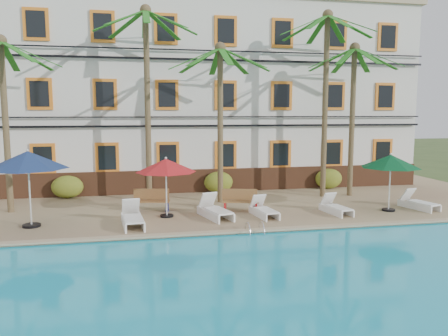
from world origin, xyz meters
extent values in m
plane|color=#384C23|center=(0.00, 0.00, 0.00)|extent=(100.00, 100.00, 0.00)
cube|color=tan|center=(0.00, 5.00, 0.12)|extent=(30.00, 12.00, 0.25)
cube|color=#1AA4C4|center=(0.00, -7.00, 0.10)|extent=(26.00, 12.00, 0.20)
cube|color=tan|center=(0.00, -0.90, 0.28)|extent=(30.00, 0.35, 0.06)
cube|color=silver|center=(0.00, 10.00, 5.25)|extent=(25.00, 6.00, 10.00)
cube|color=brown|center=(0.00, 6.94, 0.85)|extent=(25.00, 0.12, 1.20)
cube|color=tan|center=(0.00, 10.00, 10.35)|extent=(25.40, 6.40, 0.25)
cube|color=orange|center=(-7.50, 6.95, 2.15)|extent=(1.15, 0.10, 1.50)
cube|color=black|center=(-7.50, 6.90, 2.15)|extent=(0.85, 0.04, 1.20)
cube|color=orange|center=(-4.50, 6.95, 2.15)|extent=(1.15, 0.10, 1.50)
cube|color=black|center=(-4.50, 6.90, 2.15)|extent=(0.85, 0.04, 1.20)
cube|color=orange|center=(-1.50, 6.95, 2.15)|extent=(1.15, 0.10, 1.50)
cube|color=black|center=(-1.50, 6.90, 2.15)|extent=(0.85, 0.04, 1.20)
cube|color=orange|center=(1.50, 6.95, 2.15)|extent=(1.15, 0.10, 1.50)
cube|color=black|center=(1.50, 6.90, 2.15)|extent=(0.85, 0.04, 1.20)
cube|color=orange|center=(4.50, 6.95, 2.15)|extent=(1.15, 0.10, 1.50)
cube|color=black|center=(4.50, 6.90, 2.15)|extent=(0.85, 0.04, 1.20)
cube|color=orange|center=(7.50, 6.95, 2.15)|extent=(1.15, 0.10, 1.50)
cube|color=black|center=(7.50, 6.90, 2.15)|extent=(0.85, 0.04, 1.20)
cube|color=orange|center=(10.50, 6.95, 2.15)|extent=(1.15, 0.10, 1.50)
cube|color=black|center=(10.50, 6.90, 2.15)|extent=(0.85, 0.04, 1.20)
cube|color=orange|center=(-7.50, 6.95, 5.25)|extent=(1.15, 0.10, 1.50)
cube|color=black|center=(-7.50, 6.90, 5.25)|extent=(0.85, 0.04, 1.20)
cube|color=orange|center=(-4.50, 6.95, 5.25)|extent=(1.15, 0.10, 1.50)
cube|color=black|center=(-4.50, 6.90, 5.25)|extent=(0.85, 0.04, 1.20)
cube|color=orange|center=(-1.50, 6.95, 5.25)|extent=(1.15, 0.10, 1.50)
cube|color=black|center=(-1.50, 6.90, 5.25)|extent=(0.85, 0.04, 1.20)
cube|color=orange|center=(1.50, 6.95, 5.25)|extent=(1.15, 0.10, 1.50)
cube|color=black|center=(1.50, 6.90, 5.25)|extent=(0.85, 0.04, 1.20)
cube|color=orange|center=(4.50, 6.95, 5.25)|extent=(1.15, 0.10, 1.50)
cube|color=black|center=(4.50, 6.90, 5.25)|extent=(0.85, 0.04, 1.20)
cube|color=orange|center=(7.50, 6.95, 5.25)|extent=(1.15, 0.10, 1.50)
cube|color=black|center=(7.50, 6.90, 5.25)|extent=(0.85, 0.04, 1.20)
cube|color=orange|center=(10.50, 6.95, 5.25)|extent=(1.15, 0.10, 1.50)
cube|color=black|center=(10.50, 6.90, 5.25)|extent=(0.85, 0.04, 1.20)
cube|color=orange|center=(-7.50, 6.95, 8.45)|extent=(1.15, 0.10, 1.50)
cube|color=black|center=(-7.50, 6.90, 8.45)|extent=(0.85, 0.04, 1.20)
cube|color=orange|center=(-4.50, 6.95, 8.45)|extent=(1.15, 0.10, 1.50)
cube|color=black|center=(-4.50, 6.90, 8.45)|extent=(0.85, 0.04, 1.20)
cube|color=orange|center=(-1.50, 6.95, 8.45)|extent=(1.15, 0.10, 1.50)
cube|color=black|center=(-1.50, 6.90, 8.45)|extent=(0.85, 0.04, 1.20)
cube|color=orange|center=(1.50, 6.95, 8.45)|extent=(1.15, 0.10, 1.50)
cube|color=black|center=(1.50, 6.90, 8.45)|extent=(0.85, 0.04, 1.20)
cube|color=orange|center=(4.50, 6.95, 8.45)|extent=(1.15, 0.10, 1.50)
cube|color=black|center=(4.50, 6.90, 8.45)|extent=(0.85, 0.04, 1.20)
cube|color=orange|center=(7.50, 6.95, 8.45)|extent=(1.15, 0.10, 1.50)
cube|color=black|center=(7.50, 6.90, 8.45)|extent=(0.85, 0.04, 1.20)
cube|color=orange|center=(10.50, 6.95, 8.45)|extent=(1.15, 0.10, 1.50)
cube|color=black|center=(10.50, 6.90, 8.45)|extent=(0.85, 0.04, 1.20)
cube|color=black|center=(0.00, 6.80, 3.70)|extent=(25.00, 0.08, 0.10)
cube|color=black|center=(0.00, 6.80, 4.15)|extent=(25.00, 0.08, 0.06)
cube|color=black|center=(0.00, 6.80, 7.00)|extent=(25.00, 0.08, 0.10)
cube|color=black|center=(0.00, 6.80, 7.45)|extent=(25.00, 0.08, 0.06)
cylinder|color=brown|center=(-8.26, 3.96, 3.73)|extent=(0.26, 0.26, 6.97)
sphere|color=brown|center=(-8.26, 3.96, 7.22)|extent=(0.50, 0.50, 0.50)
cube|color=#1D6A19|center=(-8.26, 5.10, 6.73)|extent=(0.28, 2.31, 1.02)
cube|color=#1D6A19|center=(-7.45, 3.14, 6.73)|extent=(1.83, 1.83, 1.02)
cube|color=#1D6A19|center=(-7.11, 3.96, 6.73)|extent=(2.31, 0.28, 1.02)
cube|color=#1D6A19|center=(-7.45, 4.77, 6.73)|extent=(1.83, 1.83, 1.02)
cylinder|color=brown|center=(-2.51, 4.99, 4.56)|extent=(0.26, 0.26, 8.62)
sphere|color=brown|center=(-2.51, 4.99, 8.87)|extent=(0.50, 0.50, 0.50)
cube|color=#1D6A19|center=(-2.51, 6.14, 8.38)|extent=(0.28, 2.31, 1.02)
cube|color=#1D6A19|center=(-3.33, 5.80, 8.38)|extent=(1.83, 1.83, 1.02)
cube|color=#1D6A19|center=(-3.66, 4.99, 8.38)|extent=(2.31, 0.28, 1.02)
cube|color=#1D6A19|center=(-3.33, 4.18, 8.38)|extent=(1.83, 1.83, 1.02)
cube|color=#1D6A19|center=(-2.51, 3.84, 8.38)|extent=(0.28, 2.31, 1.02)
cube|color=#1D6A19|center=(-1.70, 4.18, 8.38)|extent=(1.83, 1.83, 1.02)
cube|color=#1D6A19|center=(-1.37, 4.99, 8.38)|extent=(2.31, 0.28, 1.02)
cube|color=#1D6A19|center=(-1.70, 5.80, 8.38)|extent=(1.83, 1.83, 1.02)
cylinder|color=brown|center=(0.70, 4.25, 3.74)|extent=(0.26, 0.26, 6.98)
sphere|color=brown|center=(0.70, 4.25, 7.23)|extent=(0.50, 0.50, 0.50)
cube|color=#1D6A19|center=(0.70, 5.40, 6.74)|extent=(0.28, 2.31, 1.02)
cube|color=#1D6A19|center=(-0.11, 5.06, 6.74)|extent=(1.83, 1.83, 1.02)
cube|color=#1D6A19|center=(-0.44, 4.25, 6.74)|extent=(2.31, 0.28, 1.02)
cube|color=#1D6A19|center=(-0.11, 3.44, 6.74)|extent=(1.83, 1.83, 1.02)
cube|color=#1D6A19|center=(0.70, 3.10, 6.74)|extent=(0.28, 2.31, 1.02)
cube|color=#1D6A19|center=(1.52, 3.44, 6.74)|extent=(1.83, 1.83, 1.02)
cube|color=#1D6A19|center=(1.85, 4.25, 6.74)|extent=(2.31, 0.28, 1.02)
cube|color=#1D6A19|center=(1.52, 5.06, 6.74)|extent=(1.83, 1.83, 1.02)
cylinder|color=brown|center=(5.94, 4.64, 4.60)|extent=(0.26, 0.26, 8.69)
sphere|color=brown|center=(5.94, 4.64, 8.94)|extent=(0.50, 0.50, 0.50)
cube|color=#1D6A19|center=(5.94, 5.79, 8.45)|extent=(0.28, 2.31, 1.02)
cube|color=#1D6A19|center=(5.13, 5.45, 8.45)|extent=(1.83, 1.83, 1.02)
cube|color=#1D6A19|center=(4.79, 4.64, 8.45)|extent=(2.31, 0.28, 1.02)
cube|color=#1D6A19|center=(5.13, 3.83, 8.45)|extent=(1.83, 1.83, 1.02)
cube|color=#1D6A19|center=(5.94, 3.49, 8.45)|extent=(0.28, 2.31, 1.02)
cube|color=#1D6A19|center=(6.75, 3.83, 8.45)|extent=(1.83, 1.83, 1.02)
cube|color=#1D6A19|center=(7.09, 4.64, 8.45)|extent=(2.31, 0.28, 1.02)
cube|color=#1D6A19|center=(6.75, 5.45, 8.45)|extent=(1.83, 1.83, 1.02)
cylinder|color=brown|center=(7.36, 4.60, 3.86)|extent=(0.26, 0.26, 7.22)
sphere|color=brown|center=(7.36, 4.60, 7.47)|extent=(0.50, 0.50, 0.50)
cube|color=#1D6A19|center=(7.36, 5.75, 6.97)|extent=(0.28, 2.31, 1.02)
cube|color=#1D6A19|center=(6.55, 5.41, 6.97)|extent=(1.83, 1.83, 1.02)
cube|color=#1D6A19|center=(6.21, 4.60, 6.97)|extent=(2.31, 0.28, 1.02)
cube|color=#1D6A19|center=(6.55, 3.79, 6.97)|extent=(1.83, 1.83, 1.02)
cube|color=#1D6A19|center=(7.36, 3.45, 6.97)|extent=(0.28, 2.31, 1.02)
cube|color=#1D6A19|center=(8.17, 3.79, 6.97)|extent=(1.83, 1.83, 1.02)
cube|color=#1D6A19|center=(8.51, 4.60, 6.97)|extent=(2.31, 0.28, 1.02)
cube|color=#1D6A19|center=(8.17, 5.41, 6.97)|extent=(1.83, 1.83, 1.02)
ellipsoid|color=#1E5919|center=(-6.39, 6.60, 0.80)|extent=(1.50, 0.90, 1.10)
ellipsoid|color=#1E5919|center=(1.05, 6.60, 0.80)|extent=(1.50, 0.90, 1.10)
ellipsoid|color=#1E5919|center=(7.15, 6.60, 0.80)|extent=(1.50, 0.90, 1.10)
cylinder|color=black|center=(-6.86, 1.26, 0.30)|extent=(0.64, 0.64, 0.09)
cylinder|color=silver|center=(-6.86, 1.26, 1.62)|extent=(0.06, 0.06, 2.74)
cone|color=navy|center=(-6.86, 1.26, 2.70)|extent=(2.85, 2.85, 0.63)
sphere|color=silver|center=(-6.86, 1.26, 3.04)|extent=(0.10, 0.10, 0.10)
cylinder|color=black|center=(-1.93, 1.84, 0.29)|extent=(0.54, 0.54, 0.08)
cylinder|color=silver|center=(-1.93, 1.84, 1.40)|extent=(0.06, 0.06, 2.30)
cone|color=#B21A1D|center=(-1.93, 1.84, 2.31)|extent=(2.40, 2.40, 0.53)
sphere|color=silver|center=(-1.93, 1.84, 2.60)|extent=(0.10, 0.10, 0.10)
cylinder|color=black|center=(7.34, 1.09, 0.29)|extent=(0.55, 0.55, 0.08)
cylinder|color=silver|center=(7.34, 1.09, 1.43)|extent=(0.06, 0.06, 2.36)
cone|color=#064722|center=(7.34, 1.09, 2.36)|extent=(2.45, 2.45, 0.54)
sphere|color=silver|center=(7.34, 1.09, 2.66)|extent=(0.10, 0.10, 0.10)
cube|color=white|center=(-3.22, 0.35, 0.59)|extent=(0.78, 1.45, 0.06)
cube|color=white|center=(-3.31, 1.30, 0.84)|extent=(0.69, 0.58, 0.69)
cube|color=white|center=(-3.56, 0.58, 0.41)|extent=(0.27, 1.98, 0.32)
cube|color=white|center=(-2.92, 0.65, 0.41)|extent=(0.27, 1.98, 0.32)
cube|color=white|center=(0.01, 1.02, 0.60)|extent=(1.01, 1.53, 0.06)
cube|color=white|center=(-0.25, 1.95, 0.84)|extent=(0.76, 0.68, 0.70)
cube|color=white|center=(-0.37, 1.19, 0.41)|extent=(0.61, 1.94, 0.32)
cube|color=white|center=(0.25, 1.37, 0.41)|extent=(0.61, 1.94, 0.32)
cube|color=white|center=(1.92, 0.89, 0.55)|extent=(0.73, 1.28, 0.06)
cube|color=white|center=(1.80, 1.73, 0.76)|extent=(0.62, 0.52, 0.61)
cube|color=white|center=(1.61, 1.09, 0.39)|extent=(0.30, 1.72, 0.28)
cube|color=white|center=(2.16, 1.17, 0.39)|extent=(0.30, 1.72, 0.28)
cube|color=white|center=(4.98, 0.83, 0.54)|extent=(0.71, 1.26, 0.05)
cube|color=white|center=(4.86, 1.64, 0.75)|extent=(0.61, 0.51, 0.59)
cube|color=white|center=(4.67, 1.02, 0.39)|extent=(0.29, 1.68, 0.27)
cube|color=white|center=(5.22, 1.09, 0.39)|extent=(0.29, 1.68, 0.27)
cube|color=white|center=(8.89, 0.94, 0.55)|extent=(0.87, 1.34, 0.06)
cube|color=white|center=(8.67, 1.76, 0.77)|extent=(0.67, 0.59, 0.62)
cube|color=white|center=(8.55, 1.09, 0.39)|extent=(0.50, 1.71, 0.28)
cube|color=white|center=(9.10, 1.24, 0.39)|extent=(0.50, 1.71, 0.28)
cube|color=olive|center=(-2.48, 2.94, 0.68)|extent=(1.56, 0.72, 0.06)
cube|color=olive|center=(-2.44, 3.15, 0.95)|extent=(1.49, 0.34, 0.45)
cube|color=navy|center=(-3.12, 3.06, 0.45)|extent=(0.16, 0.46, 0.40)
cube|color=navy|center=(-1.84, 2.82, 0.45)|extent=(0.16, 0.46, 0.40)
cube|color=olive|center=(1.18, 2.15, 0.68)|extent=(1.57, 0.84, 0.06)
cube|color=olive|center=(1.23, 2.36, 0.95)|extent=(1.46, 0.46, 0.45)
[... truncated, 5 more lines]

